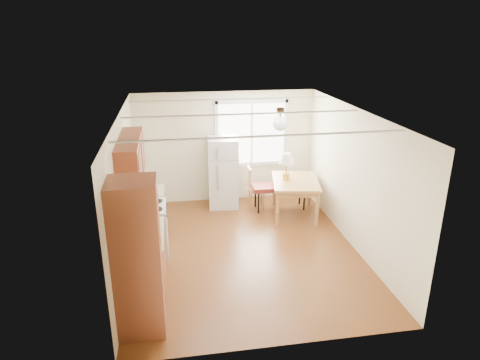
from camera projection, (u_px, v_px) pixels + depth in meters
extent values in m
cube|color=#4D2610|center=(244.00, 250.00, 7.74)|extent=(4.60, 5.60, 0.12)
cube|color=white|center=(245.00, 113.00, 6.89)|extent=(4.60, 5.60, 0.12)
cube|color=#F2ECC2|center=(225.00, 147.00, 9.63)|extent=(4.60, 0.10, 2.50)
cube|color=#F2ECC2|center=(281.00, 260.00, 4.99)|extent=(4.60, 0.10, 2.50)
cube|color=#F2ECC2|center=(124.00, 193.00, 7.01)|extent=(0.10, 5.60, 2.50)
cube|color=#F2ECC2|center=(355.00, 179.00, 7.62)|extent=(0.10, 5.60, 2.50)
cube|color=brown|center=(137.00, 259.00, 5.40)|extent=(0.60, 0.60, 2.10)
cube|color=brown|center=(145.00, 261.00, 6.54)|extent=(0.60, 1.10, 0.86)
cube|color=tan|center=(143.00, 235.00, 6.39)|extent=(0.62, 1.14, 0.04)
cube|color=silver|center=(149.00, 230.00, 7.51)|extent=(0.65, 0.76, 0.90)
cube|color=brown|center=(149.00, 213.00, 8.21)|extent=(0.60, 0.60, 0.86)
cube|color=brown|center=(131.00, 160.00, 6.69)|extent=(0.33, 1.60, 0.70)
cube|color=white|center=(252.00, 133.00, 9.61)|extent=(1.50, 0.02, 1.35)
cylinder|color=black|center=(280.00, 110.00, 7.38)|extent=(0.14, 0.14, 0.06)
cylinder|color=black|center=(280.00, 115.00, 7.42)|extent=(0.03, 0.03, 0.16)
sphere|color=white|center=(280.00, 123.00, 7.46)|extent=(0.26, 0.26, 0.26)
cube|color=silver|center=(223.00, 172.00, 9.43)|extent=(0.70, 0.70, 1.56)
cube|color=gray|center=(225.00, 161.00, 9.00)|extent=(0.64, 0.02, 0.02)
cube|color=gray|center=(218.00, 171.00, 9.04)|extent=(0.03, 0.03, 0.94)
cube|color=maroon|center=(280.00, 187.00, 9.34)|extent=(1.22, 0.46, 0.09)
cylinder|color=black|center=(259.00, 203.00, 9.20)|extent=(0.04, 0.04, 0.47)
cylinder|color=black|center=(304.00, 200.00, 9.35)|extent=(0.04, 0.04, 0.47)
cylinder|color=black|center=(255.00, 197.00, 9.51)|extent=(0.04, 0.04, 0.47)
cylinder|color=black|center=(300.00, 194.00, 9.67)|extent=(0.04, 0.04, 0.47)
cube|color=#A1723E|center=(295.00, 182.00, 8.96)|extent=(1.15, 1.40, 0.06)
cube|color=#A1723E|center=(295.00, 185.00, 8.99)|extent=(1.03, 1.28, 0.10)
cylinder|color=#A1723E|center=(277.00, 209.00, 8.58)|extent=(0.07, 0.07, 0.72)
cylinder|color=#A1723E|center=(317.00, 209.00, 8.56)|extent=(0.07, 0.07, 0.72)
cylinder|color=#A1723E|center=(274.00, 189.00, 9.62)|extent=(0.07, 0.07, 0.72)
cylinder|color=#A1723E|center=(310.00, 190.00, 9.60)|extent=(0.07, 0.07, 0.72)
cylinder|color=#A1723E|center=(257.00, 190.00, 9.45)|extent=(0.41, 0.41, 0.05)
cylinder|color=#A1723E|center=(251.00, 201.00, 9.38)|extent=(0.04, 0.04, 0.41)
cylinder|color=#A1723E|center=(264.00, 200.00, 9.41)|extent=(0.04, 0.04, 0.41)
cylinder|color=#A1723E|center=(249.00, 196.00, 9.64)|extent=(0.04, 0.04, 0.41)
cylinder|color=#A1723E|center=(261.00, 196.00, 9.67)|extent=(0.04, 0.04, 0.41)
cylinder|color=gold|center=(286.00, 176.00, 8.99)|extent=(0.15, 0.15, 0.13)
cylinder|color=gold|center=(286.00, 168.00, 8.93)|extent=(0.03, 0.03, 0.22)
cone|color=white|center=(287.00, 159.00, 8.86)|extent=(0.33, 0.33, 0.22)
cube|color=black|center=(140.00, 236.00, 6.23)|extent=(0.23, 0.25, 0.08)
cube|color=black|center=(139.00, 228.00, 6.09)|extent=(0.18, 0.10, 0.27)
cylinder|color=black|center=(140.00, 229.00, 6.24)|extent=(0.13, 0.13, 0.11)
cylinder|color=red|center=(142.00, 216.00, 6.77)|extent=(0.13, 0.13, 0.18)
sphere|color=red|center=(141.00, 209.00, 6.72)|extent=(0.06, 0.06, 0.06)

